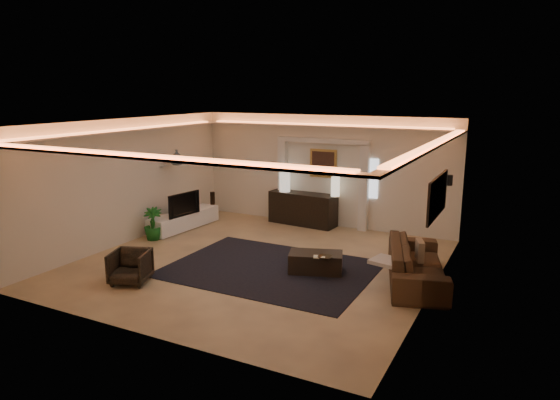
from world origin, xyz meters
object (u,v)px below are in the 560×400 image
at_px(coffee_table, 316,262).
at_px(armchair, 130,267).
at_px(console, 303,210).
at_px(sofa, 417,263).

height_order(coffee_table, armchair, armchair).
distance_m(console, coffee_table, 3.64).
relative_size(sofa, armchair, 3.63).
height_order(console, sofa, console).
relative_size(console, armchair, 2.66).
xyz_separation_m(console, sofa, (3.63, -2.80, -0.04)).
bearing_deg(coffee_table, armchair, -162.70).
bearing_deg(console, armchair, -96.84).
relative_size(coffee_table, armchair, 1.51).
xyz_separation_m(console, armchair, (-1.11, -5.28, -0.09)).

